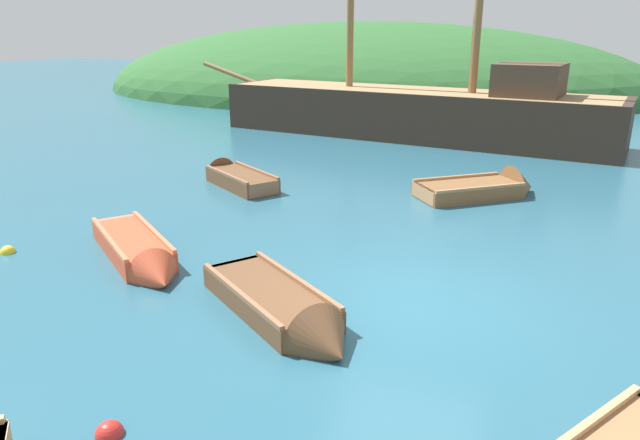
% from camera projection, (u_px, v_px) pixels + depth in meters
% --- Properties ---
extents(ground_plane, '(120.00, 120.00, 0.00)m').
position_uv_depth(ground_plane, '(412.00, 304.00, 9.15)').
color(ground_plane, '#285B70').
extents(shore_hill, '(37.03, 24.62, 9.00)m').
position_uv_depth(shore_hill, '(366.00, 90.00, 40.01)').
color(shore_hill, '#2D602D').
rests_on(shore_hill, ground).
extents(sailing_ship, '(17.99, 6.15, 12.19)m').
position_uv_depth(sailing_ship, '(415.00, 120.00, 22.81)').
color(sailing_ship, '#38281E').
rests_on(sailing_ship, ground).
extents(rowboat_near_dock, '(3.17, 2.84, 0.87)m').
position_uv_depth(rowboat_near_dock, '(139.00, 255.00, 10.78)').
color(rowboat_near_dock, '#C64C2D').
rests_on(rowboat_near_dock, ground).
extents(rowboat_outer_left, '(3.21, 2.83, 1.00)m').
position_uv_depth(rowboat_outer_left, '(286.00, 314.00, 8.59)').
color(rowboat_outer_left, brown).
rests_on(rowboat_outer_left, ground).
extents(rowboat_outer_right, '(3.30, 2.91, 1.19)m').
position_uv_depth(rowboat_outer_right, '(486.00, 190.00, 15.05)').
color(rowboat_outer_right, brown).
rests_on(rowboat_outer_right, ground).
extents(rowboat_portside, '(3.03, 2.57, 0.93)m').
position_uv_depth(rowboat_portside, '(234.00, 179.00, 16.13)').
color(rowboat_portside, brown).
rests_on(rowboat_portside, ground).
extents(buoy_yellow, '(0.29, 0.29, 0.29)m').
position_uv_depth(buoy_yellow, '(8.00, 253.00, 11.25)').
color(buoy_yellow, yellow).
rests_on(buoy_yellow, ground).
extents(buoy_red, '(0.31, 0.31, 0.31)m').
position_uv_depth(buoy_red, '(110.00, 434.00, 6.23)').
color(buoy_red, red).
rests_on(buoy_red, ground).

